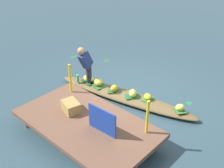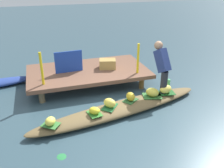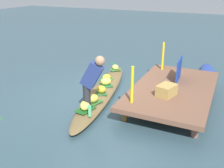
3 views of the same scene
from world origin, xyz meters
name	(u,v)px [view 1 (image 1 of 3)]	position (x,y,z in m)	size (l,w,h in m)	color
canal_water	(124,99)	(0.00, 0.00, 0.00)	(40.00, 40.00, 0.00)	#314954
dock_platform	(86,124)	(-0.36, 1.73, 0.34)	(3.20, 1.80, 0.40)	brown
vendor_boat	(124,96)	(0.00, 0.00, 0.10)	(4.15, 0.62, 0.19)	brown
leaf_mat_0	(88,81)	(1.19, 0.21, 0.20)	(0.43, 0.27, 0.01)	#1B531F
banana_bunch_0	(88,78)	(1.19, 0.21, 0.30)	(0.31, 0.21, 0.20)	#F9DC55
leaf_mat_1	(99,85)	(0.82, 0.16, 0.20)	(0.42, 0.33, 0.01)	#30672C
banana_bunch_1	(99,82)	(0.82, 0.16, 0.29)	(0.30, 0.25, 0.19)	gold
leaf_mat_2	(132,96)	(-0.27, -0.03, 0.20)	(0.39, 0.25, 0.01)	#1F5F2F
banana_bunch_2	(133,93)	(-0.27, -0.03, 0.30)	(0.28, 0.20, 0.20)	#F2D64E
leaf_mat_3	(114,91)	(0.26, 0.11, 0.20)	(0.34, 0.24, 0.01)	#2C5B2B
banana_bunch_3	(114,88)	(0.26, 0.11, 0.29)	(0.24, 0.18, 0.19)	gold
leaf_mat_4	(147,99)	(-0.64, -0.19, 0.20)	(0.32, 0.25, 0.01)	#33762A
banana_bunch_4	(148,97)	(-0.64, -0.19, 0.27)	(0.23, 0.19, 0.14)	yellow
leaf_mat_5	(180,110)	(-1.53, -0.33, 0.20)	(0.32, 0.24, 0.01)	#387535
banana_bunch_5	(180,107)	(-1.53, -0.33, 0.28)	(0.23, 0.18, 0.16)	#F1E350
vendor_person	(86,63)	(1.11, 0.34, 0.88)	(0.27, 0.53, 1.19)	#28282D
water_bottle	(78,79)	(1.39, 0.43, 0.31)	(0.08, 0.08, 0.23)	#57B672
market_banner	(102,121)	(-0.86, 1.73, 0.69)	(0.72, 0.03, 0.57)	#193895
railing_post_west	(147,117)	(-1.56, 1.13, 0.80)	(0.06, 0.06, 0.79)	yellow
railing_post_east	(70,78)	(0.84, 1.13, 0.80)	(0.06, 0.06, 0.79)	yellow
produce_crate	(71,107)	(0.19, 1.69, 0.53)	(0.44, 0.32, 0.25)	#A38344
drifting_plant_1	(74,57)	(3.15, -0.91, 0.00)	(0.31, 0.10, 0.01)	#228329
drifting_plant_2	(106,60)	(2.06, -1.48, 0.00)	(0.26, 0.19, 0.01)	#335E3D
drifting_plant_3	(189,103)	(-1.43, -1.04, 0.00)	(0.17, 0.16, 0.01)	#26783D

